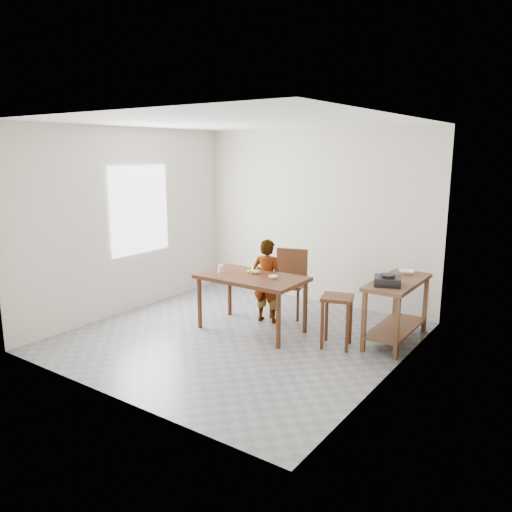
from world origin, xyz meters
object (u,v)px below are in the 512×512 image
Objects in this scene: child at (267,281)px; dining_chair at (288,284)px; dining_table at (252,303)px; stool at (337,321)px; prep_counter at (396,311)px.

dining_chair is at bearing -115.04° from child.
child is (-0.03, 0.41, 0.22)m from dining_table.
dining_chair is at bearing 148.97° from stool.
dining_chair reaches higher than dining_table.
child reaches higher than dining_chair.
dining_chair is (-1.64, 0.09, 0.08)m from prep_counter.
dining_table is at bearing 84.62° from child.
prep_counter is at bearing 22.15° from dining_table.
stool is at bearing 157.93° from child.
prep_counter is 0.79m from stool.
dining_chair reaches higher than prep_counter.
prep_counter is 1.64m from dining_chair.
child is 0.41m from dining_chair.
dining_chair is (0.11, 0.38, -0.11)m from child.
prep_counter is (1.72, 0.70, 0.03)m from dining_table.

